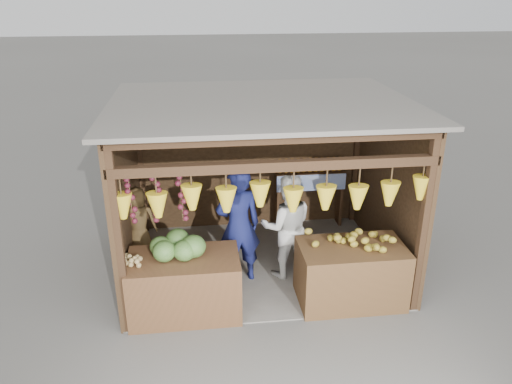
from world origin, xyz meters
TOP-DOWN VIEW (x-y plane):
  - ground at (0.00, 0.00)m, footprint 80.00×80.00m
  - stall_structure at (-0.03, -0.04)m, footprint 4.30×3.30m
  - back_shelf at (1.05, 1.28)m, footprint 1.25×0.32m
  - counter_left at (-1.19, -1.12)m, footprint 1.48×0.85m
  - counter_right at (1.12, -1.12)m, footprint 1.46×0.85m
  - stool at (-1.87, -0.02)m, footprint 0.36×0.36m
  - man_standing at (-0.39, -0.40)m, footprint 0.74×0.55m
  - woman_standing at (0.34, -0.33)m, footprint 0.82×0.65m
  - vendor_seated at (-1.87, -0.02)m, footprint 0.56×0.39m
  - melon_pile at (-1.27, -1.06)m, footprint 1.00×0.50m
  - tanfruit_pile at (-1.85, -1.14)m, footprint 0.34×0.40m
  - mango_pile at (1.14, -1.11)m, footprint 1.40×0.64m

SIDE VIEW (x-z plane):
  - ground at x=0.00m, z-range 0.00..0.00m
  - stool at x=-1.87m, z-range 0.00..0.33m
  - counter_left at x=-1.19m, z-range 0.00..0.85m
  - counter_right at x=1.12m, z-range 0.00..0.86m
  - woman_standing at x=0.34m, z-range 0.00..1.65m
  - back_shelf at x=1.05m, z-range 0.21..1.54m
  - vendor_seated at x=-1.87m, z-range 0.33..1.43m
  - tanfruit_pile at x=-1.85m, z-range 0.85..0.98m
  - man_standing at x=-0.39m, z-range 0.00..1.83m
  - mango_pile at x=1.14m, z-range 0.86..1.08m
  - melon_pile at x=-1.27m, z-range 0.85..1.17m
  - stall_structure at x=-0.03m, z-range 0.34..3.00m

